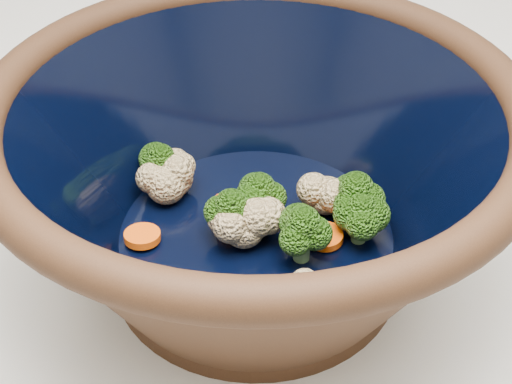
% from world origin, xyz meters
% --- Properties ---
extents(mixing_bowl, '(0.40, 0.40, 0.16)m').
position_xyz_m(mixing_bowl, '(-0.10, -0.03, 0.99)').
color(mixing_bowl, black).
rests_on(mixing_bowl, counter).
extents(vegetable_pile, '(0.19, 0.16, 0.05)m').
position_xyz_m(vegetable_pile, '(-0.09, -0.02, 0.96)').
color(vegetable_pile, '#608442').
rests_on(vegetable_pile, mixing_bowl).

